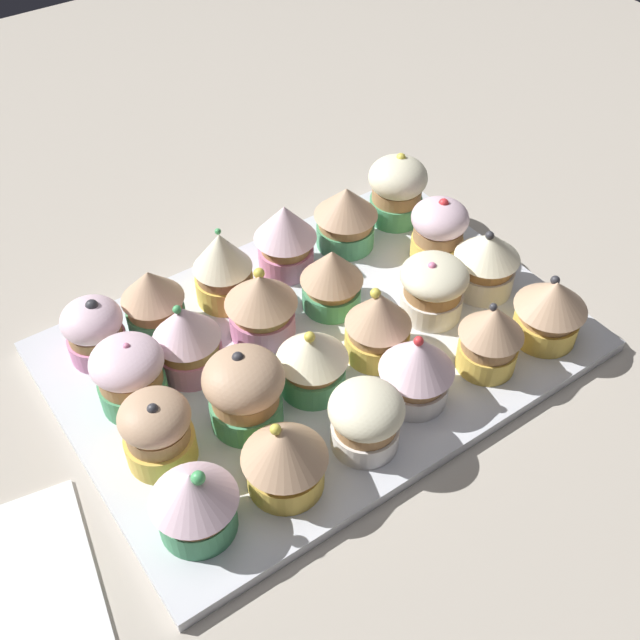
{
  "coord_description": "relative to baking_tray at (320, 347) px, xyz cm",
  "views": [
    {
      "loc": [
        28.77,
        40.98,
        54.12
      ],
      "look_at": [
        0.0,
        0.0,
        4.2
      ],
      "focal_mm": 43.53,
      "sensor_mm": 36.0,
      "label": 1
    }
  ],
  "objects": [
    {
      "name": "cupcake_11",
      "position": [
        -17.72,
        3.1,
        4.16
      ],
      "size": [
        6.43,
        6.43,
        7.17
      ],
      "color": "white",
      "rests_on": "baking_tray"
    },
    {
      "name": "cupcake_18",
      "position": [
        -10.71,
        10.91,
        4.35
      ],
      "size": [
        5.8,
        5.8,
        7.44
      ],
      "color": "#EFC651",
      "rests_on": "baking_tray"
    },
    {
      "name": "cupcake_6",
      "position": [
        -17.04,
        -3.2,
        4.24
      ],
      "size": [
        5.87,
        5.87,
        7.28
      ],
      "color": "#EFC651",
      "rests_on": "baking_tray"
    },
    {
      "name": "cupcake_19",
      "position": [
        -2.94,
        10.07,
        4.47
      ],
      "size": [
        6.52,
        6.52,
        7.58
      ],
      "color": "white",
      "rests_on": "baking_tray"
    },
    {
      "name": "cupcake_1",
      "position": [
        -10.62,
        -10.45,
        4.33
      ],
      "size": [
        6.68,
        6.68,
        7.13
      ],
      "color": "#4C9E6B",
      "rests_on": "baking_tray"
    },
    {
      "name": "cupcake_0",
      "position": [
        -17.87,
        -10.94,
        4.52
      ],
      "size": [
        6.36,
        6.36,
        7.85
      ],
      "color": "#4C9E6B",
      "rests_on": "baking_tray"
    },
    {
      "name": "cupcake_14",
      "position": [
        3.59,
        3.95,
        4.19
      ],
      "size": [
        6.3,
        6.3,
        7.22
      ],
      "color": "#4C9E6B",
      "rests_on": "baking_tray"
    },
    {
      "name": "cupcake_12",
      "position": [
        -11.2,
        2.75,
        3.85
      ],
      "size": [
        6.53,
        6.53,
        6.51
      ],
      "color": "white",
      "rests_on": "baking_tray"
    },
    {
      "name": "cupcake_5",
      "position": [
        17.43,
        -10.55,
        3.74
      ],
      "size": [
        5.53,
        5.53,
        6.57
      ],
      "color": "pink",
      "rests_on": "baking_tray"
    },
    {
      "name": "cupcake_2",
      "position": [
        -3.32,
        -10.78,
        4.75
      ],
      "size": [
        6.37,
        6.37,
        7.8
      ],
      "color": "pink",
      "rests_on": "baking_tray"
    },
    {
      "name": "cupcake_16",
      "position": [
        17.92,
        3.11,
        4.07
      ],
      "size": [
        5.76,
        5.76,
        7.16
      ],
      "color": "#EFC651",
      "rests_on": "baking_tray"
    },
    {
      "name": "cupcake_7",
      "position": [
        -3.91,
        -3.61,
        4.11
      ],
      "size": [
        6.11,
        6.11,
        6.78
      ],
      "color": "#4C9E6B",
      "rests_on": "baking_tray"
    },
    {
      "name": "cupcake_13",
      "position": [
        -3.57,
        3.98,
        4.32
      ],
      "size": [
        6.04,
        6.04,
        7.67
      ],
      "color": "#EFC651",
      "rests_on": "baking_tray"
    },
    {
      "name": "cupcake_4",
      "position": [
        11.54,
        -10.44,
        4.28
      ],
      "size": [
        5.88,
        5.88,
        7.13
      ],
      "color": "#4C9E6B",
      "rests_on": "baking_tray"
    },
    {
      "name": "cupcake_8",
      "position": [
        3.63,
        -4.26,
        4.3
      ],
      "size": [
        6.79,
        6.79,
        7.4
      ],
      "color": "pink",
      "rests_on": "baking_tray"
    },
    {
      "name": "cupcake_9",
      "position": [
        11.34,
        -4.18,
        4.4
      ],
      "size": [
        6.07,
        6.07,
        7.75
      ],
      "color": "pink",
      "rests_on": "baking_tray"
    },
    {
      "name": "baking_tray",
      "position": [
        0.0,
        0.0,
        0.0
      ],
      "size": [
        47.2,
        32.95,
        1.2
      ],
      "color": "silver",
      "rests_on": "ground_plane"
    },
    {
      "name": "cupcake_3",
      "position": [
        4.12,
        -10.41,
        4.65
      ],
      "size": [
        5.77,
        5.77,
        8.22
      ],
      "color": "#EFC651",
      "rests_on": "baking_tray"
    },
    {
      "name": "cupcake_21",
      "position": [
        11.09,
        11.05,
        4.34
      ],
      "size": [
        6.83,
        6.83,
        7.37
      ],
      "color": "#EFC651",
      "rests_on": "baking_tray"
    },
    {
      "name": "ground_plane",
      "position": [
        0.0,
        0.0,
        -2.1
      ],
      "size": [
        180.0,
        180.0,
        3.0
      ],
      "primitive_type": "cube",
      "color": "#B2A899"
    },
    {
      "name": "cupcake_17",
      "position": [
        -17.77,
        11.38,
        4.2
      ],
      "size": [
        6.71,
        6.71,
        7.11
      ],
      "color": "#EFC651",
      "rests_on": "baking_tray"
    },
    {
      "name": "cupcake_22",
      "position": [
        18.6,
        10.45,
        4.18
      ],
      "size": [
        6.68,
        6.68,
        7.11
      ],
      "color": "#4C9E6B",
      "rests_on": "baking_tray"
    },
    {
      "name": "cupcake_20",
      "position": [
        3.53,
        11.47,
        3.83
      ],
      "size": [
        6.23,
        6.23,
        6.23
      ],
      "color": "white",
      "rests_on": "baking_tray"
    },
    {
      "name": "cupcake_10",
      "position": [
        17.21,
        -3.42,
        4.18
      ],
      "size": [
        6.26,
        6.26,
        7.08
      ],
      "color": "#4C9E6B",
      "rests_on": "baking_tray"
    },
    {
      "name": "cupcake_15",
      "position": [
        10.3,
        3.87,
        4.52
      ],
      "size": [
        6.81,
        6.81,
        7.84
      ],
      "color": "#4C9E6B",
      "rests_on": "baking_tray"
    }
  ]
}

